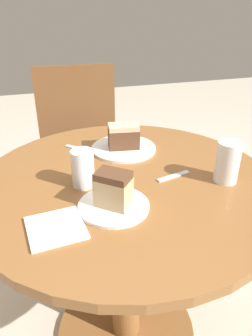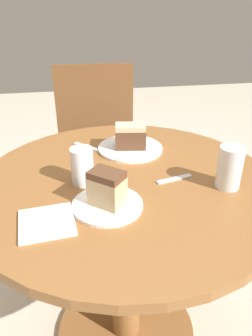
{
  "view_description": "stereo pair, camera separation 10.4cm",
  "coord_description": "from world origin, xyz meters",
  "px_view_note": "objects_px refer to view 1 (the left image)",
  "views": [
    {
      "loc": [
        -0.25,
        -0.88,
        1.3
      ],
      "look_at": [
        0.0,
        0.0,
        0.8
      ],
      "focal_mm": 35.0,
      "sensor_mm": 36.0,
      "label": 1
    },
    {
      "loc": [
        -0.15,
        -0.9,
        1.3
      ],
      "look_at": [
        0.0,
        0.0,
        0.8
      ],
      "focal_mm": 35.0,
      "sensor_mm": 36.0,
      "label": 2
    }
  ],
  "objects_px": {
    "plate_far": "(114,206)",
    "glass_water": "(227,164)",
    "chair": "(81,151)",
    "cake_slice_far": "(113,189)",
    "glass_lemonade": "(83,171)",
    "cake_slice_near": "(124,136)",
    "plate_near": "(124,148)"
  },
  "relations": [
    {
      "from": "cake_slice_far",
      "to": "plate_far",
      "type": "bearing_deg",
      "value": 63.43
    },
    {
      "from": "plate_far",
      "to": "glass_water",
      "type": "distance_m",
      "value": 0.39
    },
    {
      "from": "cake_slice_near",
      "to": "cake_slice_far",
      "type": "distance_m",
      "value": 0.39
    },
    {
      "from": "cake_slice_far",
      "to": "glass_water",
      "type": "xyz_separation_m",
      "value": [
        0.38,
        0.05,
        -0.0
      ]
    },
    {
      "from": "chair",
      "to": "cake_slice_near",
      "type": "xyz_separation_m",
      "value": [
        0.09,
        -0.6,
        0.33
      ]
    },
    {
      "from": "glass_water",
      "to": "plate_far",
      "type": "bearing_deg",
      "value": -172.98
    },
    {
      "from": "chair",
      "to": "glass_water",
      "type": "distance_m",
      "value": 1.03
    },
    {
      "from": "plate_far",
      "to": "glass_lemonade",
      "type": "distance_m",
      "value": 0.16
    },
    {
      "from": "chair",
      "to": "glass_water",
      "type": "relative_size",
      "value": 7.12
    },
    {
      "from": "glass_water",
      "to": "cake_slice_near",
      "type": "bearing_deg",
      "value": 128.1
    },
    {
      "from": "chair",
      "to": "glass_lemonade",
      "type": "xyz_separation_m",
      "value": [
        -0.11,
        -0.83,
        0.32
      ]
    },
    {
      "from": "chair",
      "to": "glass_lemonade",
      "type": "distance_m",
      "value": 0.89
    },
    {
      "from": "plate_near",
      "to": "plate_far",
      "type": "height_order",
      "value": "same"
    },
    {
      "from": "chair",
      "to": "cake_slice_far",
      "type": "xyz_separation_m",
      "value": [
        -0.05,
        -0.97,
        0.33
      ]
    },
    {
      "from": "chair",
      "to": "cake_slice_far",
      "type": "height_order",
      "value": "chair"
    },
    {
      "from": "plate_near",
      "to": "glass_lemonade",
      "type": "xyz_separation_m",
      "value": [
        -0.19,
        -0.22,
        0.05
      ]
    },
    {
      "from": "chair",
      "to": "plate_near",
      "type": "bearing_deg",
      "value": -79.2
    },
    {
      "from": "chair",
      "to": "cake_slice_near",
      "type": "distance_m",
      "value": 0.69
    },
    {
      "from": "plate_near",
      "to": "cake_slice_near",
      "type": "distance_m",
      "value": 0.05
    },
    {
      "from": "chair",
      "to": "glass_lemonade",
      "type": "height_order",
      "value": "chair"
    },
    {
      "from": "chair",
      "to": "plate_far",
      "type": "distance_m",
      "value": 1.01
    },
    {
      "from": "chair",
      "to": "plate_near",
      "type": "xyz_separation_m",
      "value": [
        0.09,
        -0.6,
        0.28
      ]
    },
    {
      "from": "plate_near",
      "to": "plate_far",
      "type": "distance_m",
      "value": 0.39
    },
    {
      "from": "glass_lemonade",
      "to": "glass_water",
      "type": "distance_m",
      "value": 0.45
    },
    {
      "from": "cake_slice_far",
      "to": "glass_lemonade",
      "type": "bearing_deg",
      "value": 113.0
    },
    {
      "from": "plate_near",
      "to": "glass_water",
      "type": "relative_size",
      "value": 1.84
    },
    {
      "from": "plate_near",
      "to": "cake_slice_far",
      "type": "height_order",
      "value": "cake_slice_far"
    },
    {
      "from": "cake_slice_far",
      "to": "glass_water",
      "type": "height_order",
      "value": "glass_water"
    },
    {
      "from": "glass_water",
      "to": "glass_lemonade",
      "type": "bearing_deg",
      "value": 167.79
    },
    {
      "from": "plate_far",
      "to": "glass_water",
      "type": "xyz_separation_m",
      "value": [
        0.38,
        0.05,
        0.05
      ]
    },
    {
      "from": "cake_slice_near",
      "to": "glass_lemonade",
      "type": "bearing_deg",
      "value": -130.75
    },
    {
      "from": "cake_slice_near",
      "to": "glass_water",
      "type": "xyz_separation_m",
      "value": [
        0.25,
        -0.32,
        0.0
      ]
    }
  ]
}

